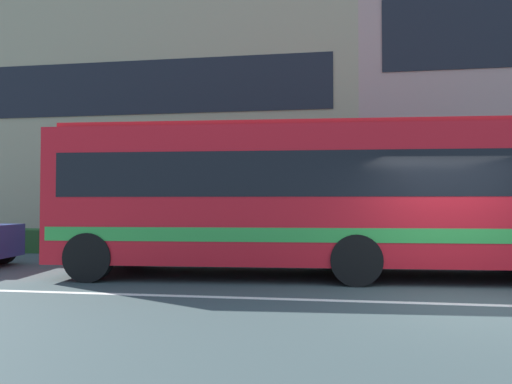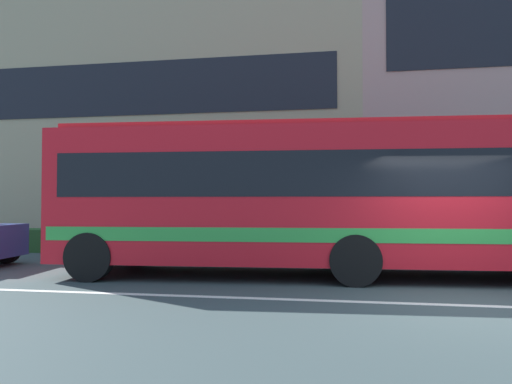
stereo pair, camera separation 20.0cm
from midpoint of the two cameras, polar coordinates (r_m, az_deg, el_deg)
The scene contains 5 objects.
ground_plane at distance 8.12m, azimuth 25.33°, elevation -12.59°, with size 160.00×160.00×0.00m, color #384646.
lane_centre_line at distance 8.12m, azimuth 25.33°, elevation -12.56°, with size 60.00×0.16×0.01m, color silver.
hedge_row_far at distance 14.17m, azimuth 11.53°, elevation -6.38°, with size 22.38×1.10×0.74m, color #265324.
apartment_block_left at distance 24.91m, azimuth -16.23°, elevation 7.14°, with size 22.92×10.86×10.62m.
transit_bus at distance 10.18m, azimuth 6.99°, elevation -0.24°, with size 11.44×3.22×3.28m.
Camera 1 is at (-2.42, -7.63, 1.58)m, focal length 32.18 mm.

